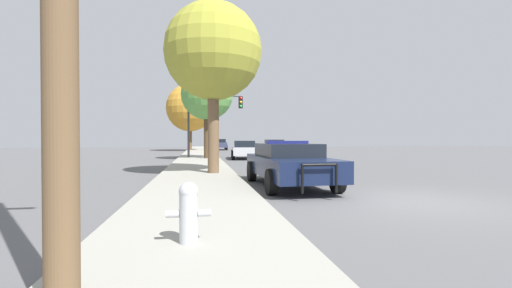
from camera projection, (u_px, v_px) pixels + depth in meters
name	position (u px, v px, depth m)	size (l,w,h in m)	color
ground_plane	(414.00, 202.00, 8.16)	(110.00, 110.00, 0.00)	#565659
sidewalk_left	(197.00, 206.00, 7.33)	(3.00, 110.00, 0.13)	#99968C
police_car	(289.00, 163.00, 10.79)	(2.18, 5.14, 1.44)	#141E3D
fire_hydrant	(189.00, 210.00, 4.50)	(0.58, 0.25, 0.80)	#B7BCC1
traffic_light	(212.00, 112.00, 25.37)	(4.09, 0.35, 4.72)	#424247
car_background_midblock	(244.00, 149.00, 25.57)	(2.15, 4.56, 1.36)	#B7B7BC
car_background_oncoming	(274.00, 147.00, 33.13)	(1.97, 4.13, 1.42)	#B7B7BC
car_background_distant	(219.00, 144.00, 46.27)	(2.05, 4.61, 1.47)	#333856
tree_sidewalk_near	(213.00, 52.00, 13.72)	(3.91, 3.91, 6.84)	brown
tree_sidewalk_far	(190.00, 108.00, 41.87)	(5.81, 5.81, 8.10)	brown
tree_sidewalk_mid	(207.00, 95.00, 24.20)	(3.68, 3.68, 6.39)	#4C3823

